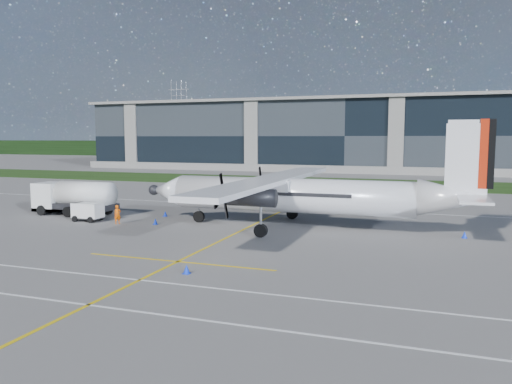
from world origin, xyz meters
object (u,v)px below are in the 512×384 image
object	(u,v)px
pylon_west	(179,118)
safety_cone_stbdwing	(305,202)
safety_cone_tail	(464,235)
safety_cone_nose_port	(155,221)
safety_cone_portwing	(187,269)
safety_cone_nose_stbd	(165,214)
turboprop_aircraft	(303,175)
baggage_tug	(88,212)
fuel_tanker_truck	(70,198)
ground_crew_person	(117,213)

from	to	relation	value
pylon_west	safety_cone_stbdwing	world-z (taller)	pylon_west
safety_cone_tail	safety_cone_stbdwing	xyz separation A→B (m)	(-15.09, 13.84, 0.00)
pylon_west	safety_cone_tail	xyz separation A→B (m)	(99.13, -143.07, -14.75)
safety_cone_stbdwing	safety_cone_nose_port	xyz separation A→B (m)	(-8.77, -16.25, 0.00)
safety_cone_tail	pylon_west	bearing A→B (deg)	124.72
pylon_west	safety_cone_portwing	world-z (taller)	pylon_west
safety_cone_nose_port	safety_cone_nose_stbd	xyz separation A→B (m)	(-1.38, 4.06, 0.00)
turboprop_aircraft	baggage_tug	world-z (taller)	turboprop_aircraft
baggage_tug	safety_cone_tail	world-z (taller)	baggage_tug
safety_cone_tail	safety_cone_nose_port	bearing A→B (deg)	-174.22
turboprop_aircraft	fuel_tanker_truck	bearing A→B (deg)	-179.35
safety_cone_stbdwing	safety_cone_nose_port	distance (m)	18.46
fuel_tanker_truck	safety_cone_portwing	size ratio (longest dim) A/B	16.87
safety_cone_portwing	safety_cone_stbdwing	size ratio (longest dim) A/B	1.00
ground_crew_person	safety_cone_nose_stbd	bearing A→B (deg)	12.44
turboprop_aircraft	safety_cone_nose_port	size ratio (longest dim) A/B	56.37
ground_crew_person	safety_cone_stbdwing	xyz separation A→B (m)	(11.87, 17.08, -0.66)
pylon_west	safety_cone_nose_port	size ratio (longest dim) A/B	60.00
safety_cone_nose_stbd	safety_cone_tail	bearing A→B (deg)	-3.73
fuel_tanker_truck	safety_cone_portwing	xyz separation A→B (m)	(19.64, -14.60, -1.33)
fuel_tanker_truck	safety_cone_nose_port	world-z (taller)	fuel_tanker_truck
safety_cone_tail	safety_cone_nose_stbd	bearing A→B (deg)	176.27
pylon_west	turboprop_aircraft	world-z (taller)	pylon_west
fuel_tanker_truck	safety_cone_portwing	world-z (taller)	fuel_tanker_truck
ground_crew_person	safety_cone_tail	distance (m)	27.16
turboprop_aircraft	pylon_west	bearing A→B (deg)	121.34
safety_cone_stbdwing	safety_cone_nose_stbd	world-z (taller)	same
fuel_tanker_truck	safety_cone_nose_port	distance (m)	10.50
fuel_tanker_truck	ground_crew_person	xyz separation A→B (m)	(7.13, -2.77, -0.67)
pylon_west	safety_cone_tail	size ratio (longest dim) A/B	60.00
safety_cone_stbdwing	safety_cone_nose_port	bearing A→B (deg)	-118.35
baggage_tug	ground_crew_person	bearing A→B (deg)	-6.52
baggage_tug	safety_cone_portwing	size ratio (longest dim) A/B	5.27
pylon_west	ground_crew_person	size ratio (longest dim) A/B	16.46
pylon_west	baggage_tug	xyz separation A→B (m)	(68.91, -145.94, -14.21)
pylon_west	safety_cone_nose_stbd	size ratio (longest dim) A/B	60.00
safety_cone_portwing	safety_cone_nose_stbd	xyz separation A→B (m)	(-10.80, 16.71, 0.00)
pylon_west	safety_cone_nose_stbd	xyz separation A→B (m)	(73.89, -141.43, -14.75)
fuel_tanker_truck	safety_cone_tail	world-z (taller)	fuel_tanker_truck
baggage_tug	safety_cone_nose_stbd	world-z (taller)	baggage_tug
safety_cone_portwing	fuel_tanker_truck	bearing A→B (deg)	143.37
ground_crew_person	safety_cone_nose_port	bearing A→B (deg)	-43.28
ground_crew_person	safety_cone_portwing	distance (m)	17.23
baggage_tug	safety_cone_stbdwing	bearing A→B (deg)	47.82
safety_cone_stbdwing	safety_cone_nose_port	world-z (taller)	same
baggage_tug	safety_cone_tail	bearing A→B (deg)	5.42
turboprop_aircraft	safety_cone_tail	world-z (taller)	turboprop_aircraft
baggage_tug	safety_cone_stbdwing	xyz separation A→B (m)	(15.13, 16.70, -0.54)
fuel_tanker_truck	baggage_tug	xyz separation A→B (m)	(3.86, -2.40, -0.79)
safety_cone_portwing	safety_cone_tail	xyz separation A→B (m)	(14.44, 15.07, 0.00)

